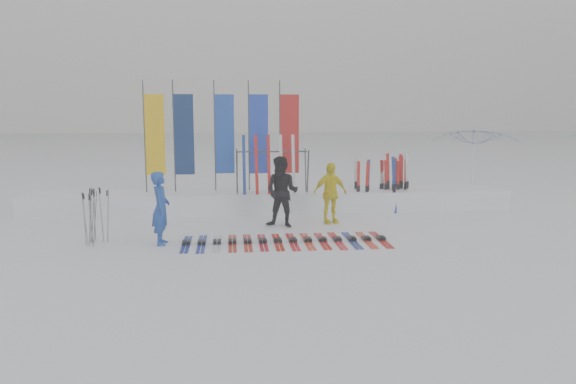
{
  "coord_description": "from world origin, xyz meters",
  "views": [
    {
      "loc": [
        -1.16,
        -11.69,
        2.99
      ],
      "look_at": [
        0.2,
        1.6,
        1.0
      ],
      "focal_mm": 35.0,
      "sensor_mm": 36.0,
      "label": 1
    }
  ],
  "objects": [
    {
      "name": "snow_bank",
      "position": [
        0.0,
        4.6,
        0.3
      ],
      "size": [
        14.0,
        1.6,
        0.6
      ],
      "primitive_type": "cube",
      "color": "white",
      "rests_on": "ground"
    },
    {
      "name": "person_black",
      "position": [
        0.12,
        2.3,
        0.9
      ],
      "size": [
        1.08,
        0.98,
        1.8
      ],
      "primitive_type": "imported",
      "rotation": [
        0.0,
        0.0,
        -0.43
      ],
      "color": "black",
      "rests_on": "ground"
    },
    {
      "name": "tent_canopy",
      "position": [
        6.38,
        4.99,
        1.23
      ],
      "size": [
        3.51,
        3.54,
        2.46
      ],
      "primitive_type": "imported",
      "rotation": [
        0.0,
        0.0,
        0.38
      ],
      "color": "white",
      "rests_on": "ground"
    },
    {
      "name": "person_yellow",
      "position": [
        1.41,
        2.65,
        0.8
      ],
      "size": [
        1.01,
        0.62,
        1.6
      ],
      "primitive_type": "imported",
      "rotation": [
        0.0,
        0.0,
        0.26
      ],
      "color": "yellow",
      "rests_on": "ground"
    },
    {
      "name": "pole_cluster",
      "position": [
        -4.23,
        0.95,
        0.6
      ],
      "size": [
        0.55,
        0.72,
        1.25
      ],
      "color": "#595B60",
      "rests_on": "ground"
    },
    {
      "name": "upright_skis",
      "position": [
        3.46,
        4.43,
        0.78
      ],
      "size": [
        1.58,
        0.99,
        1.7
      ],
      "color": "silver",
      "rests_on": "ground"
    },
    {
      "name": "ground",
      "position": [
        0.0,
        0.0,
        0.0
      ],
      "size": [
        120.0,
        120.0,
        0.0
      ],
      "primitive_type": "plane",
      "color": "white",
      "rests_on": "ground"
    },
    {
      "name": "person_blue",
      "position": [
        -2.72,
        0.7,
        0.81
      ],
      "size": [
        0.4,
        0.6,
        1.63
      ],
      "primitive_type": "imported",
      "rotation": [
        0.0,
        0.0,
        1.59
      ],
      "color": "#1B43A0",
      "rests_on": "ground"
    },
    {
      "name": "ski_rack",
      "position": [
        0.01,
        4.2,
        1.38
      ],
      "size": [
        2.04,
        0.8,
        1.23
      ],
      "color": "#383A3F",
      "rests_on": "ground"
    },
    {
      "name": "ski_row",
      "position": [
        0.05,
        0.61,
        0.04
      ],
      "size": [
        4.59,
        1.7,
        0.07
      ],
      "color": "navy",
      "rests_on": "ground"
    },
    {
      "name": "feather_flags",
      "position": [
        -1.41,
        4.74,
        2.24
      ],
      "size": [
        4.46,
        0.24,
        3.2
      ],
      "color": "#383A3F",
      "rests_on": "ground"
    }
  ]
}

